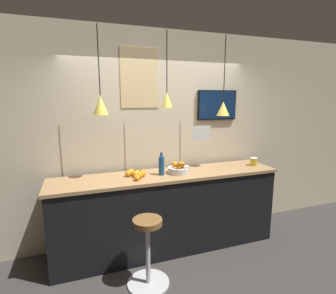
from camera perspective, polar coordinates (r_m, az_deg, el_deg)
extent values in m
plane|color=#33302D|center=(3.32, 4.28, -26.62)|extent=(14.00, 14.00, 0.00)
cube|color=beige|center=(3.69, -2.15, 2.01)|extent=(8.00, 0.06, 2.90)
cube|color=black|center=(3.59, 0.00, -14.13)|extent=(2.92, 0.57, 1.00)
cube|color=#99754C|center=(3.40, 0.00, -6.14)|extent=(2.96, 0.61, 0.04)
cylinder|color=#B7B7BC|center=(3.24, -4.29, -27.39)|extent=(0.46, 0.46, 0.02)
cylinder|color=#B7B7BC|center=(3.04, -4.39, -22.20)|extent=(0.05, 0.05, 0.68)
cylinder|color=brown|center=(2.86, -4.50, -15.96)|extent=(0.31, 0.31, 0.06)
cylinder|color=beige|center=(3.41, 2.39, -5.05)|extent=(0.28, 0.28, 0.08)
sphere|color=orange|center=(3.32, 2.35, -4.10)|extent=(0.08, 0.08, 0.08)
sphere|color=orange|center=(3.39, 3.12, -3.86)|extent=(0.07, 0.07, 0.07)
sphere|color=orange|center=(3.40, 1.43, -3.77)|extent=(0.07, 0.07, 0.07)
sphere|color=orange|center=(3.40, 2.63, -3.78)|extent=(0.07, 0.07, 0.07)
sphere|color=orange|center=(3.13, -6.80, -6.67)|extent=(0.07, 0.07, 0.07)
sphere|color=orange|center=(3.34, -8.04, -5.43)|extent=(0.08, 0.08, 0.08)
sphere|color=orange|center=(3.27, -5.60, -5.72)|extent=(0.09, 0.09, 0.09)
sphere|color=orange|center=(3.32, -6.68, -5.59)|extent=(0.07, 0.07, 0.07)
sphere|color=orange|center=(3.26, -7.07, -5.91)|extent=(0.08, 0.08, 0.08)
sphere|color=orange|center=(3.25, -6.97, -6.05)|extent=(0.07, 0.07, 0.07)
sphere|color=orange|center=(3.30, -8.66, -5.73)|extent=(0.08, 0.08, 0.08)
sphere|color=orange|center=(3.20, -6.23, -6.16)|extent=(0.08, 0.08, 0.08)
cylinder|color=navy|center=(3.31, -1.43, -4.14)|extent=(0.07, 0.07, 0.23)
cylinder|color=navy|center=(3.28, -1.44, -1.67)|extent=(0.03, 0.03, 0.06)
cylinder|color=gold|center=(3.98, 18.13, -3.12)|extent=(0.10, 0.10, 0.10)
cylinder|color=white|center=(3.96, 18.18, -2.32)|extent=(0.10, 0.10, 0.01)
cylinder|color=black|center=(3.15, -14.90, 17.82)|extent=(0.01, 0.01, 0.77)
cone|color=#EAD14C|center=(3.12, -14.46, 8.83)|extent=(0.17, 0.17, 0.22)
sphere|color=#F9EFCC|center=(3.13, -14.38, 7.18)|extent=(0.04, 0.04, 0.04)
cylinder|color=black|center=(3.32, -0.25, 18.09)|extent=(0.01, 0.01, 0.73)
cone|color=#EAD14C|center=(3.29, -0.24, 10.19)|extent=(0.14, 0.14, 0.18)
sphere|color=#F9EFCC|center=(3.29, -0.24, 8.96)|extent=(0.04, 0.04, 0.04)
cylinder|color=black|center=(3.65, 12.23, 16.28)|extent=(0.01, 0.01, 0.85)
cone|color=#EAD14C|center=(3.64, 11.90, 8.17)|extent=(0.17, 0.17, 0.19)
sphere|color=#F9EFCC|center=(3.64, 11.86, 7.01)|extent=(0.04, 0.04, 0.04)
cube|color=black|center=(3.96, 10.60, 8.97)|extent=(0.62, 0.04, 0.43)
cube|color=#0F2347|center=(3.95, 10.74, 8.96)|extent=(0.59, 0.01, 0.40)
cube|color=white|center=(3.21, 7.30, 3.07)|extent=(0.24, 0.01, 0.17)
cube|color=#DBBC84|center=(3.55, -6.20, 14.70)|extent=(0.50, 0.01, 0.77)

